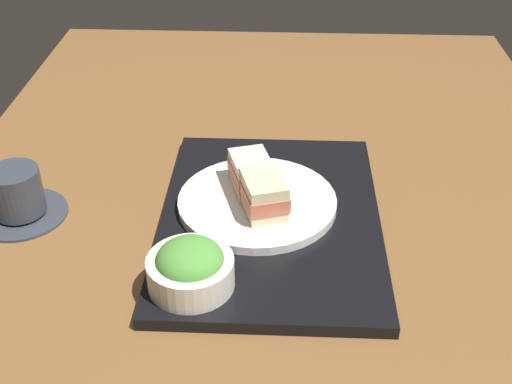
{
  "coord_description": "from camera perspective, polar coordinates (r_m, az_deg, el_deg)",
  "views": [
    {
      "loc": [
        -81.14,
        -1.38,
        56.18
      ],
      "look_at": [
        -5.12,
        2.09,
        5.0
      ],
      "focal_mm": 46.69,
      "sensor_mm": 36.0,
      "label": 1
    }
  ],
  "objects": [
    {
      "name": "coffee_cup",
      "position": [
        1.0,
        -19.83,
        -0.37
      ],
      "size": [
        13.1,
        13.1,
        7.51
      ],
      "color": "#333842",
      "rests_on": "ground_plane"
    },
    {
      "name": "sandwich_far",
      "position": [
        0.95,
        -0.41,
        1.65
      ],
      "size": [
        8.81,
        7.35,
        4.82
      ],
      "color": "beige",
      "rests_on": "sandwich_plate"
    },
    {
      "name": "sandwich_plate",
      "position": [
        0.94,
        0.11,
        -0.87
      ],
      "size": [
        22.51,
        22.51,
        1.3
      ],
      "primitive_type": "cylinder",
      "color": "white",
      "rests_on": "serving_tray"
    },
    {
      "name": "serving_tray",
      "position": [
        0.93,
        1.06,
        -2.35
      ],
      "size": [
        42.61,
        30.33,
        1.74
      ],
      "primitive_type": "cube",
      "color": "black",
      "rests_on": "ground_plane"
    },
    {
      "name": "salad_bowl",
      "position": [
        0.8,
        -5.65,
        -6.44
      ],
      "size": [
        10.56,
        10.56,
        6.14
      ],
      "color": "silver",
      "rests_on": "serving_tray"
    },
    {
      "name": "ground_plane",
      "position": [
        1.0,
        1.34,
        -1.49
      ],
      "size": [
        140.0,
        100.0,
        3.0
      ],
      "primitive_type": "cube",
      "color": "brown"
    },
    {
      "name": "sandwich_near",
      "position": [
        0.9,
        0.66,
        -0.22
      ],
      "size": [
        8.77,
        7.44,
        5.29
      ],
      "color": "beige",
      "rests_on": "sandwich_plate"
    }
  ]
}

